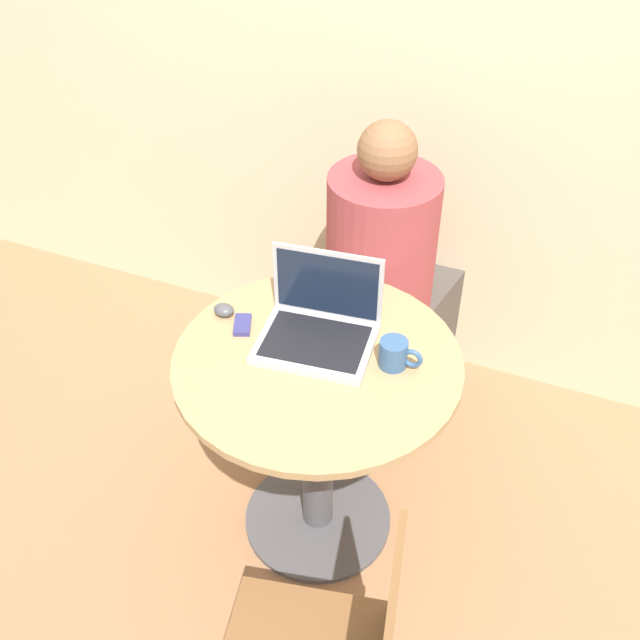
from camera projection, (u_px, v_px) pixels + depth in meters
name	position (u px, v px, depth m)	size (l,w,h in m)	color
ground_plane	(318.00, 519.00, 2.61)	(12.00, 12.00, 0.00)	#9E704C
back_wall	(433.00, 51.00, 2.51)	(7.00, 0.05, 2.60)	beige
round_table	(318.00, 415.00, 2.27)	(0.83, 0.83, 0.76)	#4C4C51
laptop	(319.00, 324.00, 2.16)	(0.36, 0.30, 0.25)	#B7B7BC
cell_phone	(242.00, 325.00, 2.23)	(0.08, 0.10, 0.02)	navy
computer_mouse	(224.00, 310.00, 2.27)	(0.06, 0.05, 0.04)	#4C4C51
coffee_cup	(395.00, 354.00, 2.08)	(0.13, 0.08, 0.08)	#335684
person_seated	(387.00, 293.00, 2.80)	(0.45, 0.62, 1.21)	#4C4742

